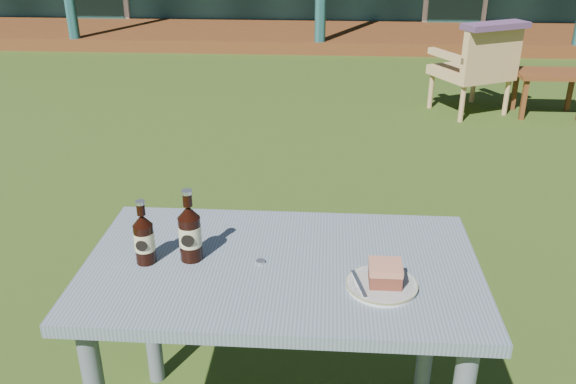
# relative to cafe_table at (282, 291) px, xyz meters

# --- Properties ---
(ground) EXTENTS (80.00, 80.00, 0.00)m
(ground) POSITION_rel_cafe_table_xyz_m (0.00, 1.60, -0.62)
(ground) COLOR #334916
(cafe_table) EXTENTS (1.20, 0.70, 0.72)m
(cafe_table) POSITION_rel_cafe_table_xyz_m (0.00, 0.00, 0.00)
(cafe_table) COLOR slate
(cafe_table) RESTS_ON ground
(plate) EXTENTS (0.20, 0.20, 0.01)m
(plate) POSITION_rel_cafe_table_xyz_m (0.30, -0.11, 0.11)
(plate) COLOR silver
(plate) RESTS_ON cafe_table
(cake_slice) EXTENTS (0.09, 0.09, 0.06)m
(cake_slice) POSITION_rel_cafe_table_xyz_m (0.30, -0.11, 0.15)
(cake_slice) COLOR brown
(cake_slice) RESTS_ON plate
(fork) EXTENTS (0.04, 0.14, 0.00)m
(fork) POSITION_rel_cafe_table_xyz_m (0.23, -0.12, 0.12)
(fork) COLOR silver
(fork) RESTS_ON plate
(cola_bottle_near) EXTENTS (0.07, 0.07, 0.23)m
(cola_bottle_near) POSITION_rel_cafe_table_xyz_m (-0.28, 0.01, 0.19)
(cola_bottle_near) COLOR black
(cola_bottle_near) RESTS_ON cafe_table
(cola_bottle_far) EXTENTS (0.06, 0.06, 0.21)m
(cola_bottle_far) POSITION_rel_cafe_table_xyz_m (-0.41, -0.02, 0.18)
(cola_bottle_far) COLOR black
(cola_bottle_far) RESTS_ON cafe_table
(bottle_cap) EXTENTS (0.03, 0.03, 0.01)m
(bottle_cap) POSITION_rel_cafe_table_xyz_m (-0.06, -0.00, 0.11)
(bottle_cap) COLOR silver
(bottle_cap) RESTS_ON cafe_table
(armchair_left) EXTENTS (0.77, 0.76, 0.79)m
(armchair_left) POSITION_rel_cafe_table_xyz_m (1.45, 3.91, -0.17)
(armchair_left) COLOR tan
(armchair_left) RESTS_ON ground
(floral_throw) EXTENTS (0.62, 0.45, 0.05)m
(floral_throw) POSITION_rel_cafe_table_xyz_m (1.52, 3.77, 0.20)
(floral_throw) COLOR #55375A
(floral_throw) RESTS_ON armchair_left
(side_table) EXTENTS (0.60, 0.40, 0.40)m
(side_table) POSITION_rel_cafe_table_xyz_m (2.10, 3.91, -0.28)
(side_table) COLOR #5E3116
(side_table) RESTS_ON ground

